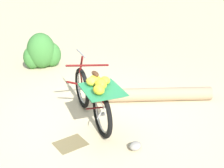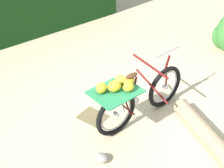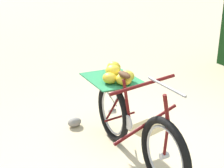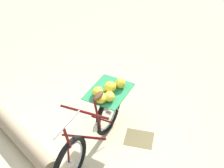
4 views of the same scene
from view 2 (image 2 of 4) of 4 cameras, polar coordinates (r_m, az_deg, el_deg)
ground_plane at (r=5.51m, az=4.28°, el=-4.73°), size 60.00×60.00×0.00m
bicycle at (r=5.04m, az=4.19°, el=-2.08°), size 0.87×1.80×1.03m
fallen_log at (r=4.91m, az=18.17°, el=-10.85°), size 1.97×1.41×0.26m
path_stone at (r=4.69m, az=-1.75°, el=-12.46°), size 0.19×0.16×0.12m
leaf_litter_patch at (r=5.41m, az=-3.26°, el=-5.58°), size 0.44×0.36×0.01m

